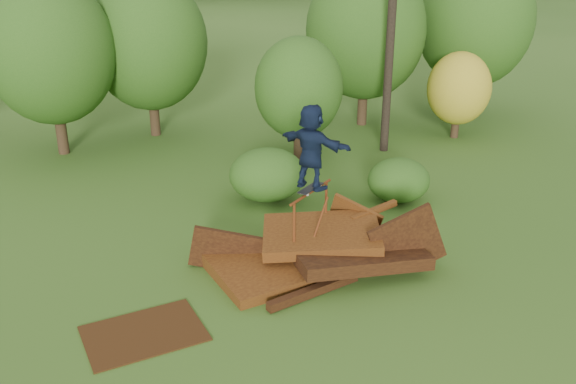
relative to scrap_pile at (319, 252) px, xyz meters
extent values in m
plane|color=#2D5116|center=(0.23, -1.26, -0.39)|extent=(240.00, 240.00, 0.00)
cube|color=#3E1D0B|center=(-0.69, 0.04, -0.21)|extent=(3.81, 2.98, 0.56)
cube|color=black|center=(0.81, -0.26, 0.03)|extent=(3.08, 2.10, 0.57)
cube|color=#3E1D0B|center=(0.11, 0.24, 0.31)|extent=(2.92, 2.22, 0.55)
cube|color=black|center=(1.91, -0.46, 0.26)|extent=(1.94, 0.19, 1.88)
cube|color=#3E1D0B|center=(1.11, 1.04, 0.16)|extent=(1.15, 1.22, 1.50)
cube|color=black|center=(-1.89, 0.44, -0.04)|extent=(2.06, 0.48, 1.33)
cube|color=black|center=(-0.39, -1.16, -0.27)|extent=(2.16, 1.07, 0.19)
cube|color=#3E1D0B|center=(1.51, 0.74, 0.56)|extent=(1.26, 0.52, 0.31)
cylinder|color=#682E10|center=(-0.59, -0.07, 0.45)|extent=(0.06, 0.06, 1.68)
cylinder|color=#682E10|center=(0.39, 0.97, 0.45)|extent=(0.06, 0.06, 1.68)
cylinder|color=#682E10|center=(-0.10, 0.45, 1.29)|extent=(1.23, 1.30, 0.06)
cube|color=black|center=(-0.11, 0.44, 1.39)|extent=(0.71, 0.73, 0.03)
cylinder|color=beige|center=(-0.24, 0.17, 1.35)|extent=(0.06, 0.06, 0.06)
cylinder|color=beige|center=(-0.37, 0.29, 1.35)|extent=(0.06, 0.06, 0.06)
cylinder|color=beige|center=(0.15, 0.59, 1.35)|extent=(0.06, 0.06, 0.06)
cylinder|color=beige|center=(0.03, 0.71, 1.35)|extent=(0.06, 0.06, 0.06)
imported|color=#121D35|center=(-0.11, 0.44, 2.36)|extent=(1.60, 1.69, 1.91)
cube|color=#3A200C|center=(-3.88, -1.86, -0.38)|extent=(2.54, 2.11, 0.03)
cylinder|color=black|center=(-6.66, 9.35, 0.57)|extent=(0.36, 0.36, 1.92)
ellipsoid|color=#214B14|center=(-6.66, 9.35, 3.09)|extent=(4.16, 4.16, 4.79)
cylinder|color=black|center=(-3.58, 10.85, 0.52)|extent=(0.36, 0.36, 1.83)
ellipsoid|color=#214B14|center=(-3.58, 10.85, 2.99)|extent=(4.14, 4.14, 4.76)
cylinder|color=black|center=(1.08, 7.34, 0.26)|extent=(0.31, 0.31, 1.31)
ellipsoid|color=#214B14|center=(1.08, 7.34, 1.99)|extent=(2.85, 2.85, 3.28)
cylinder|color=black|center=(4.31, 10.69, 0.58)|extent=(0.37, 0.37, 1.94)
ellipsoid|color=#214B14|center=(4.31, 10.69, 3.21)|extent=(4.44, 4.44, 5.10)
cylinder|color=black|center=(7.15, 8.44, 0.10)|extent=(0.28, 0.28, 0.97)
ellipsoid|color=#A58C19|center=(7.15, 8.44, 1.43)|extent=(2.26, 2.26, 2.60)
cylinder|color=black|center=(8.96, 11.33, 0.63)|extent=(0.38, 0.38, 2.05)
ellipsoid|color=#214B14|center=(8.96, 11.33, 3.35)|extent=(4.50, 4.50, 5.18)
ellipsoid|color=#214B14|center=(-0.50, 4.11, 0.35)|extent=(2.14, 1.98, 1.48)
ellipsoid|color=#214B14|center=(3.09, 3.30, 0.23)|extent=(1.74, 1.60, 1.24)
cylinder|color=black|center=(4.14, 7.54, 4.41)|extent=(0.28, 0.28, 9.60)
camera|label=1|loc=(-3.15, -12.42, 6.82)|focal=40.00mm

